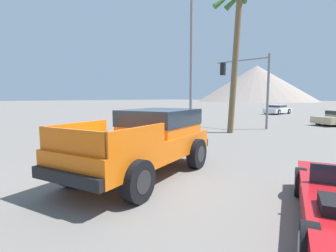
# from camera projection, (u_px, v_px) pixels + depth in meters

# --- Properties ---
(ground_plane) EXTENTS (320.00, 320.00, 0.00)m
(ground_plane) POSITION_uv_depth(u_px,v_px,m) (131.00, 180.00, 6.86)
(ground_plane) COLOR slate
(orange_pickup_truck) EXTENTS (3.30, 5.46, 1.80)m
(orange_pickup_truck) POSITION_uv_depth(u_px,v_px,m) (149.00, 137.00, 7.41)
(orange_pickup_truck) COLOR orange
(orange_pickup_truck) RESTS_ON ground_plane
(parked_car_white) EXTENTS (2.01, 4.49, 1.16)m
(parked_car_white) POSITION_uv_depth(u_px,v_px,m) (278.00, 109.00, 33.41)
(parked_car_white) COLOR white
(parked_car_white) RESTS_ON ground_plane
(traffic_light_main) EXTENTS (4.21, 0.38, 5.02)m
(traffic_light_main) POSITION_uv_depth(u_px,v_px,m) (246.00, 77.00, 18.59)
(traffic_light_main) COLOR slate
(traffic_light_main) RESTS_ON ground_plane
(street_lamp_post) EXTENTS (0.90, 0.24, 8.32)m
(street_lamp_post) POSITION_uv_depth(u_px,v_px,m) (191.00, 41.00, 12.98)
(street_lamp_post) COLOR slate
(street_lamp_post) RESTS_ON ground_plane
(palm_tree_short) EXTENTS (2.94, 2.95, 9.03)m
(palm_tree_short) POSITION_uv_depth(u_px,v_px,m) (235.00, 19.00, 15.37)
(palm_tree_short) COLOR brown
(palm_tree_short) RESTS_ON ground_plane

